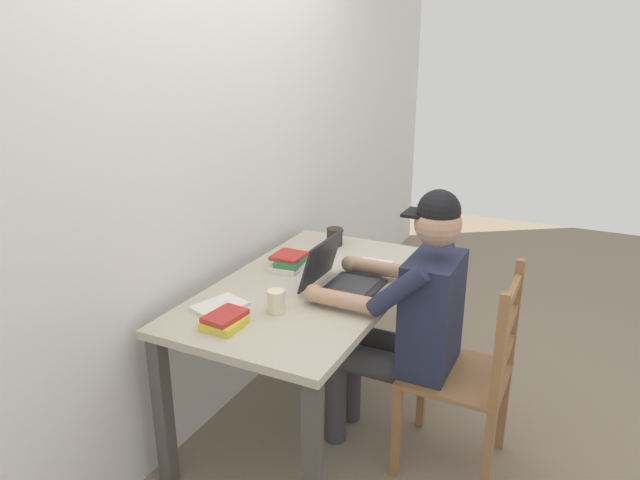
# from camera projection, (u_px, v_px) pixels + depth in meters

# --- Properties ---
(ground_plane) EXTENTS (8.00, 8.00, 0.00)m
(ground_plane) POSITION_uv_depth(u_px,v_px,m) (311.00, 418.00, 2.88)
(ground_plane) COLOR gray
(back_wall) EXTENTS (6.00, 0.04, 2.60)m
(back_wall) POSITION_uv_depth(u_px,v_px,m) (219.00, 153.00, 2.66)
(back_wall) COLOR silver
(back_wall) RESTS_ON ground
(desk) EXTENTS (1.41, 0.79, 0.73)m
(desk) POSITION_uv_depth(u_px,v_px,m) (310.00, 302.00, 2.68)
(desk) COLOR #BCB29E
(desk) RESTS_ON ground
(seated_person) EXTENTS (0.50, 0.60, 1.24)m
(seated_person) POSITION_uv_depth(u_px,v_px,m) (408.00, 313.00, 2.47)
(seated_person) COLOR #232842
(seated_person) RESTS_ON ground
(wooden_chair) EXTENTS (0.42, 0.42, 0.93)m
(wooden_chair) POSITION_uv_depth(u_px,v_px,m) (469.00, 374.00, 2.43)
(wooden_chair) COLOR olive
(wooden_chair) RESTS_ON ground
(laptop) EXTENTS (0.33, 0.30, 0.23)m
(laptop) POSITION_uv_depth(u_px,v_px,m) (339.00, 278.00, 2.58)
(laptop) COLOR #232328
(laptop) RESTS_ON desk
(computer_mouse) EXTENTS (0.06, 0.10, 0.03)m
(computer_mouse) POSITION_uv_depth(u_px,v_px,m) (380.00, 266.00, 2.81)
(computer_mouse) COLOR #232328
(computer_mouse) RESTS_ON desk
(coffee_mug_white) EXTENTS (0.11, 0.07, 0.10)m
(coffee_mug_white) POSITION_uv_depth(u_px,v_px,m) (277.00, 301.00, 2.35)
(coffee_mug_white) COLOR beige
(coffee_mug_white) RESTS_ON desk
(coffee_mug_dark) EXTENTS (0.12, 0.09, 0.10)m
(coffee_mug_dark) POSITION_uv_depth(u_px,v_px,m) (335.00, 237.00, 3.14)
(coffee_mug_dark) COLOR #38281E
(coffee_mug_dark) RESTS_ON desk
(book_stack_main) EXTENTS (0.18, 0.16, 0.07)m
(book_stack_main) POSITION_uv_depth(u_px,v_px,m) (289.00, 262.00, 2.81)
(book_stack_main) COLOR white
(book_stack_main) RESTS_ON desk
(book_stack_side) EXTENTS (0.18, 0.14, 0.05)m
(book_stack_side) POSITION_uv_depth(u_px,v_px,m) (224.00, 321.00, 2.24)
(book_stack_side) COLOR gold
(book_stack_side) RESTS_ON desk
(paper_pile_near_laptop) EXTENTS (0.24, 0.21, 0.01)m
(paper_pile_near_laptop) POSITION_uv_depth(u_px,v_px,m) (219.00, 306.00, 2.40)
(paper_pile_near_laptop) COLOR silver
(paper_pile_near_laptop) RESTS_ON desk
(paper_pile_back_corner) EXTENTS (0.21, 0.18, 0.01)m
(paper_pile_back_corner) POSITION_uv_depth(u_px,v_px,m) (372.00, 267.00, 2.83)
(paper_pile_back_corner) COLOR white
(paper_pile_back_corner) RESTS_ON desk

